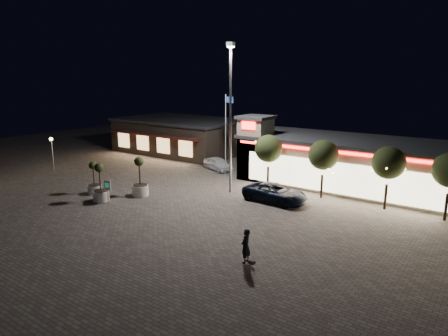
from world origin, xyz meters
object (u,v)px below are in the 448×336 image
Objects in this scene: white_sedan at (218,164)px; pedestrian at (246,246)px; pickup_truck at (275,193)px; planter_left at (94,184)px; planter_mid at (101,189)px; valet_sign at (107,187)px.

pedestrian is (13.85, -16.41, 0.25)m from white_sedan.
planter_left is (-13.46, -6.93, 0.14)m from pickup_truck.
pickup_truck reaches higher than white_sedan.
planter_mid reaches higher than pickup_truck.
valet_sign is at bearing -101.60° from pedestrian.
pedestrian reaches higher than white_sedan.
planter_left reaches higher than valet_sign.
valet_sign is (-10.52, -7.88, 0.56)m from pickup_truck.
pedestrian is at bearing -9.49° from valet_sign.
planter_left is at bearing -171.64° from white_sedan.
planter_mid is (-1.30, -14.01, 0.27)m from white_sedan.
pedestrian is at bearing -10.96° from planter_left.
pedestrian is 14.48m from valet_sign.
white_sedan is (-10.10, 6.15, -0.03)m from pickup_truck.
white_sedan is at bearing 84.69° from planter_mid.
pickup_truck is at bearing 36.83° from valet_sign.
planter_left is at bearing -103.07° from pedestrian.
pedestrian is at bearing -9.00° from planter_mid.
pickup_truck is 1.67× the size of planter_mid.
valet_sign reaches higher than pickup_truck.
planter_left is at bearing 155.60° from planter_mid.
planter_mid is 1.69× the size of valet_sign.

